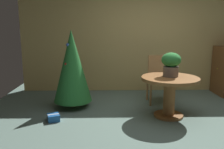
{
  "coord_description": "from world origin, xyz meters",
  "views": [
    {
      "loc": [
        -0.96,
        -3.51,
        1.52
      ],
      "look_at": [
        -0.88,
        0.21,
        0.78
      ],
      "focal_mm": 37.67,
      "sensor_mm": 36.0,
      "label": 1
    }
  ],
  "objects_px": {
    "flower_vase": "(171,63)",
    "gift_box_blue": "(53,117)",
    "round_dining_table": "(170,88)",
    "wooden_chair_far": "(159,76)",
    "holiday_tree": "(72,66)"
  },
  "relations": [
    {
      "from": "round_dining_table",
      "to": "gift_box_blue",
      "type": "relative_size",
      "value": 3.72
    },
    {
      "from": "holiday_tree",
      "to": "flower_vase",
      "type": "bearing_deg",
      "value": -15.68
    },
    {
      "from": "round_dining_table",
      "to": "flower_vase",
      "type": "distance_m",
      "value": 0.43
    },
    {
      "from": "flower_vase",
      "to": "holiday_tree",
      "type": "xyz_separation_m",
      "value": [
        -1.76,
        0.49,
        -0.12
      ]
    },
    {
      "from": "flower_vase",
      "to": "gift_box_blue",
      "type": "relative_size",
      "value": 1.58
    },
    {
      "from": "wooden_chair_far",
      "to": "gift_box_blue",
      "type": "xyz_separation_m",
      "value": [
        -1.97,
        -1.01,
        -0.5
      ]
    },
    {
      "from": "flower_vase",
      "to": "wooden_chair_far",
      "type": "height_order",
      "value": "flower_vase"
    },
    {
      "from": "round_dining_table",
      "to": "flower_vase",
      "type": "bearing_deg",
      "value": 71.95
    },
    {
      "from": "round_dining_table",
      "to": "wooden_chair_far",
      "type": "distance_m",
      "value": 0.86
    },
    {
      "from": "flower_vase",
      "to": "gift_box_blue",
      "type": "bearing_deg",
      "value": -173.87
    },
    {
      "from": "round_dining_table",
      "to": "holiday_tree",
      "type": "bearing_deg",
      "value": 162.39
    },
    {
      "from": "round_dining_table",
      "to": "holiday_tree",
      "type": "distance_m",
      "value": 1.85
    },
    {
      "from": "flower_vase",
      "to": "round_dining_table",
      "type": "bearing_deg",
      "value": -108.05
    },
    {
      "from": "round_dining_table",
      "to": "wooden_chair_far",
      "type": "relative_size",
      "value": 1.01
    },
    {
      "from": "wooden_chair_far",
      "to": "holiday_tree",
      "type": "height_order",
      "value": "holiday_tree"
    }
  ]
}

